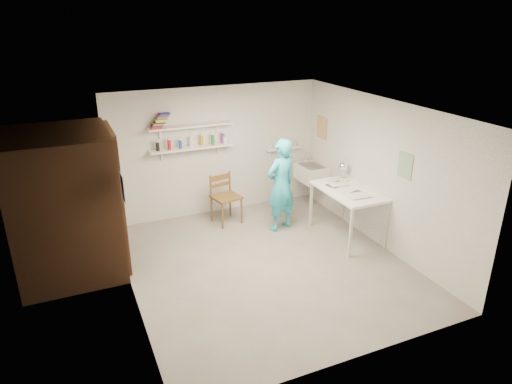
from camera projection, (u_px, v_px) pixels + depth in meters
name	position (u px, v px, depth m)	size (l,w,h in m)	color
floor	(266.00, 265.00, 7.01)	(4.00, 4.50, 0.02)	slate
ceiling	(268.00, 108.00, 6.12)	(4.00, 4.50, 0.02)	silver
wall_back	(216.00, 151.00, 8.49)	(4.00, 0.02, 2.40)	silver
wall_front	(361.00, 266.00, 4.64)	(4.00, 0.02, 2.40)	silver
wall_left	(124.00, 215.00, 5.82)	(0.02, 4.50, 2.40)	silver
wall_right	(381.00, 173.00, 7.32)	(0.02, 4.50, 2.40)	silver
doorway_recess	(116.00, 200.00, 6.79)	(0.02, 0.90, 2.00)	black
corridor_box	(65.00, 205.00, 6.51)	(1.40, 1.50, 2.10)	brown
door_lintel	(109.00, 131.00, 6.42)	(0.06, 1.05, 0.10)	brown
door_jamb_near	(123.00, 212.00, 6.38)	(0.06, 0.10, 2.00)	brown
door_jamb_far	(113.00, 189.00, 7.23)	(0.06, 0.10, 2.00)	brown
shelf_lower	(192.00, 148.00, 8.14)	(1.50, 0.22, 0.03)	white
shelf_upper	(190.00, 126.00, 7.99)	(1.50, 0.22, 0.03)	white
ledge_shelf	(283.00, 148.00, 8.95)	(0.70, 0.14, 0.03)	white
poster_left	(123.00, 188.00, 5.74)	(0.01, 0.28, 0.36)	#334C7F
poster_right_a	(322.00, 128.00, 8.71)	(0.01, 0.34, 0.42)	#995933
poster_right_b	(405.00, 166.00, 6.73)	(0.01, 0.30, 0.38)	#3F724C
belfast_sink	(312.00, 173.00, 8.85)	(0.48, 0.60, 0.30)	white
man	(281.00, 185.00, 7.87)	(0.60, 0.40, 1.65)	#29B1CE
wall_clock	(279.00, 166.00, 7.98)	(0.30, 0.30, 0.04)	beige
wooden_chair	(226.00, 197.00, 8.23)	(0.46, 0.44, 1.00)	brown
work_table	(347.00, 214.00, 7.71)	(0.78, 1.30, 0.87)	white
desk_lamp	(343.00, 166.00, 7.99)	(0.16, 0.16, 0.16)	white
spray_cans	(191.00, 143.00, 8.10)	(1.26, 0.06, 0.17)	black
book_stack	(160.00, 121.00, 7.75)	(0.34, 0.14, 0.25)	red
ledge_pots	(283.00, 145.00, 8.93)	(0.48, 0.07, 0.09)	silver
papers	(349.00, 189.00, 7.54)	(0.30, 0.22, 0.02)	silver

